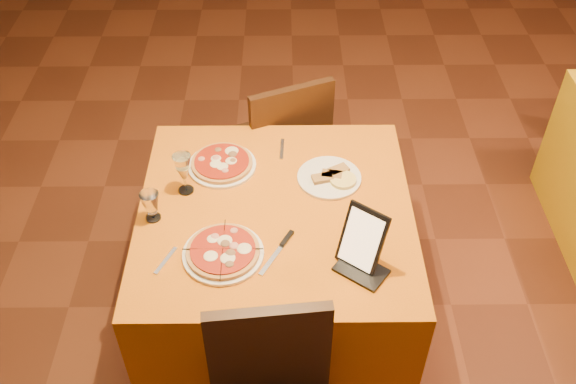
{
  "coord_description": "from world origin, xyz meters",
  "views": [
    {
      "loc": [
        -0.44,
        -1.91,
        2.55
      ],
      "look_at": [
        -0.43,
        -0.1,
        0.86
      ],
      "focal_mm": 40.0,
      "sensor_mm": 36.0,
      "label": 1
    }
  ],
  "objects_px": {
    "pizza_near": "(223,252)",
    "main_table": "(277,269)",
    "water_glass": "(151,206)",
    "wine_glass": "(184,173)",
    "chair_main_far": "(277,143)",
    "pizza_far": "(222,164)",
    "tablet": "(362,239)"
  },
  "relations": [
    {
      "from": "pizza_near",
      "to": "water_glass",
      "type": "bearing_deg",
      "value": 145.88
    },
    {
      "from": "pizza_near",
      "to": "water_glass",
      "type": "distance_m",
      "value": 0.35
    },
    {
      "from": "pizza_near",
      "to": "tablet",
      "type": "height_order",
      "value": "tablet"
    },
    {
      "from": "pizza_far",
      "to": "tablet",
      "type": "height_order",
      "value": "tablet"
    },
    {
      "from": "main_table",
      "to": "wine_glass",
      "type": "height_order",
      "value": "wine_glass"
    },
    {
      "from": "tablet",
      "to": "main_table",
      "type": "bearing_deg",
      "value": 175.43
    },
    {
      "from": "pizza_far",
      "to": "pizza_near",
      "type": "bearing_deg",
      "value": -85.73
    },
    {
      "from": "water_glass",
      "to": "tablet",
      "type": "relative_size",
      "value": 0.53
    },
    {
      "from": "pizza_near",
      "to": "pizza_far",
      "type": "distance_m",
      "value": 0.5
    },
    {
      "from": "pizza_far",
      "to": "wine_glass",
      "type": "relative_size",
      "value": 1.54
    },
    {
      "from": "tablet",
      "to": "chair_main_far",
      "type": "bearing_deg",
      "value": 143.25
    },
    {
      "from": "wine_glass",
      "to": "water_glass",
      "type": "bearing_deg",
      "value": -125.36
    },
    {
      "from": "pizza_far",
      "to": "water_glass",
      "type": "bearing_deg",
      "value": -129.21
    },
    {
      "from": "pizza_near",
      "to": "tablet",
      "type": "bearing_deg",
      "value": -3.66
    },
    {
      "from": "main_table",
      "to": "chair_main_far",
      "type": "distance_m",
      "value": 0.8
    },
    {
      "from": "main_table",
      "to": "chair_main_far",
      "type": "height_order",
      "value": "chair_main_far"
    },
    {
      "from": "chair_main_far",
      "to": "wine_glass",
      "type": "relative_size",
      "value": 4.79
    },
    {
      "from": "chair_main_far",
      "to": "pizza_far",
      "type": "height_order",
      "value": "chair_main_far"
    },
    {
      "from": "chair_main_far",
      "to": "pizza_far",
      "type": "relative_size",
      "value": 3.11
    },
    {
      "from": "main_table",
      "to": "pizza_near",
      "type": "xyz_separation_m",
      "value": [
        -0.19,
        -0.24,
        0.39
      ]
    },
    {
      "from": "pizza_near",
      "to": "wine_glass",
      "type": "height_order",
      "value": "wine_glass"
    },
    {
      "from": "chair_main_far",
      "to": "tablet",
      "type": "relative_size",
      "value": 3.73
    },
    {
      "from": "pizza_near",
      "to": "main_table",
      "type": "bearing_deg",
      "value": 51.71
    },
    {
      "from": "chair_main_far",
      "to": "tablet",
      "type": "height_order",
      "value": "tablet"
    },
    {
      "from": "water_glass",
      "to": "tablet",
      "type": "xyz_separation_m",
      "value": [
        0.79,
        -0.23,
        0.06
      ]
    },
    {
      "from": "pizza_near",
      "to": "water_glass",
      "type": "xyz_separation_m",
      "value": [
        -0.29,
        0.2,
        0.05
      ]
    },
    {
      "from": "pizza_near",
      "to": "tablet",
      "type": "xyz_separation_m",
      "value": [
        0.51,
        -0.03,
        0.1
      ]
    },
    {
      "from": "wine_glass",
      "to": "pizza_far",
      "type": "bearing_deg",
      "value": 47.13
    },
    {
      "from": "pizza_near",
      "to": "pizza_far",
      "type": "bearing_deg",
      "value": 94.27
    },
    {
      "from": "main_table",
      "to": "wine_glass",
      "type": "bearing_deg",
      "value": 163.55
    },
    {
      "from": "pizza_near",
      "to": "water_glass",
      "type": "relative_size",
      "value": 2.34
    },
    {
      "from": "chair_main_far",
      "to": "pizza_far",
      "type": "xyz_separation_m",
      "value": [
        -0.23,
        -0.53,
        0.31
      ]
    }
  ]
}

